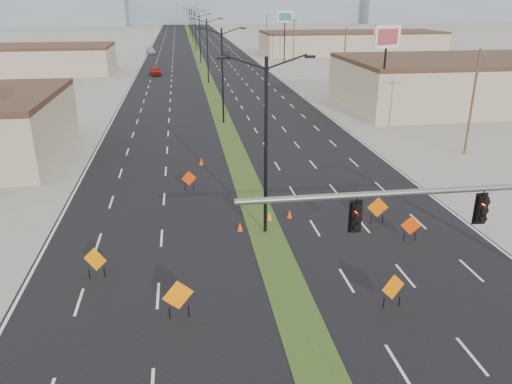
{
  "coord_description": "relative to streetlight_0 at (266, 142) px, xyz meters",
  "views": [
    {
      "loc": [
        -4.43,
        -14.1,
        12.73
      ],
      "look_at": [
        -0.8,
        10.29,
        3.2
      ],
      "focal_mm": 35.0,
      "sensor_mm": 36.0,
      "label": 1
    }
  ],
  "objects": [
    {
      "name": "ground",
      "position": [
        0.0,
        -12.0,
        -5.42
      ],
      "size": [
        600.0,
        600.0,
        0.0
      ],
      "primitive_type": "plane",
      "color": "gray",
      "rests_on": "ground"
    },
    {
      "name": "road_surface",
      "position": [
        0.0,
        88.0,
        -5.42
      ],
      "size": [
        25.0,
        400.0,
        0.02
      ],
      "primitive_type": "cube",
      "color": "black",
      "rests_on": "ground"
    },
    {
      "name": "median_strip",
      "position": [
        0.0,
        88.0,
        -5.42
      ],
      "size": [
        2.0,
        400.0,
        0.04
      ],
      "primitive_type": "cube",
      "color": "#294117",
      "rests_on": "ground"
    },
    {
      "name": "building_sw_far",
      "position": [
        -32.0,
        73.0,
        -3.17
      ],
      "size": [
        30.0,
        14.0,
        4.5
      ],
      "primitive_type": "cube",
      "color": "tan",
      "rests_on": "ground"
    },
    {
      "name": "building_se_near",
      "position": [
        34.0,
        33.0,
        -2.67
      ],
      "size": [
        36.0,
        18.0,
        5.5
      ],
      "primitive_type": "cube",
      "color": "tan",
      "rests_on": "ground"
    },
    {
      "name": "building_se_far",
      "position": [
        38.0,
        98.0,
        -2.92
      ],
      "size": [
        44.0,
        16.0,
        5.0
      ],
      "primitive_type": "cube",
      "color": "tan",
      "rests_on": "ground"
    },
    {
      "name": "mesa_east",
      "position": [
        180.0,
        278.0,
        3.58
      ],
      "size": [
        160.0,
        50.0,
        18.0
      ],
      "primitive_type": "cube",
      "color": "gray",
      "rests_on": "ground"
    },
    {
      "name": "streetlight_0",
      "position": [
        0.0,
        0.0,
        0.0
      ],
      "size": [
        5.15,
        0.24,
        10.02
      ],
      "color": "black",
      "rests_on": "ground"
    },
    {
      "name": "streetlight_1",
      "position": [
        0.0,
        28.0,
        0.0
      ],
      "size": [
        5.15,
        0.24,
        10.02
      ],
      "color": "black",
      "rests_on": "ground"
    },
    {
      "name": "streetlight_2",
      "position": [
        0.0,
        56.0,
        0.0
      ],
      "size": [
        5.15,
        0.24,
        10.02
      ],
      "color": "black",
      "rests_on": "ground"
    },
    {
      "name": "streetlight_3",
      "position": [
        0.0,
        84.0,
        0.0
      ],
      "size": [
        5.15,
        0.24,
        10.02
      ],
      "color": "black",
      "rests_on": "ground"
    },
    {
      "name": "streetlight_4",
      "position": [
        0.0,
        112.0,
        0.0
      ],
      "size": [
        5.15,
        0.24,
        10.02
      ],
      "color": "black",
      "rests_on": "ground"
    },
    {
      "name": "streetlight_5",
      "position": [
        0.0,
        140.0,
        0.0
      ],
      "size": [
        5.15,
        0.24,
        10.02
      ],
      "color": "black",
      "rests_on": "ground"
    },
    {
      "name": "streetlight_6",
      "position": [
        0.0,
        168.0,
        0.0
      ],
      "size": [
        5.15,
        0.24,
        10.02
      ],
      "color": "black",
      "rests_on": "ground"
    },
    {
      "name": "utility_pole_0",
      "position": [
        20.0,
        13.0,
        -0.74
      ],
      "size": [
        1.6,
        0.2,
        9.0
      ],
      "color": "#4C3823",
      "rests_on": "ground"
    },
    {
      "name": "utility_pole_1",
      "position": [
        20.0,
        48.0,
        -0.74
      ],
      "size": [
        1.6,
        0.2,
        9.0
      ],
      "color": "#4C3823",
      "rests_on": "ground"
    },
    {
      "name": "utility_pole_2",
      "position": [
        20.0,
        83.0,
        -0.74
      ],
      "size": [
        1.6,
        0.2,
        9.0
      ],
      "color": "#4C3823",
      "rests_on": "ground"
    },
    {
      "name": "utility_pole_3",
      "position": [
        20.0,
        118.0,
        -0.74
      ],
      "size": [
        1.6,
        0.2,
        9.0
      ],
      "color": "#4C3823",
      "rests_on": "ground"
    },
    {
      "name": "car_left",
      "position": [
        -8.89,
        67.03,
        -4.66
      ],
      "size": [
        2.33,
        4.65,
        1.52
      ],
      "primitive_type": "imported",
      "rotation": [
        0.0,
        0.0,
        0.12
      ],
      "color": "maroon",
      "rests_on": "ground"
    },
    {
      "name": "car_mid",
      "position": [
        6.19,
        93.58,
        -4.62
      ],
      "size": [
        1.77,
        4.87,
        1.6
      ],
      "primitive_type": "imported",
      "rotation": [
        0.0,
        0.0,
        0.02
      ],
      "color": "black",
      "rests_on": "ground"
    },
    {
      "name": "car_far",
      "position": [
        -11.5,
        105.3,
        -4.68
      ],
      "size": [
        2.69,
        5.29,
        1.47
      ],
      "primitive_type": "imported",
      "rotation": [
        0.0,
        0.0,
        0.13
      ],
      "color": "#9FA5A9",
      "rests_on": "ground"
    },
    {
      "name": "construction_sign_0",
      "position": [
        -8.99,
        -3.93,
        -4.45
      ],
      "size": [
        1.15,
        0.53,
        1.65
      ],
      "rotation": [
        0.0,
        0.0,
        -0.41
      ],
      "color": "orange",
      "rests_on": "ground"
    },
    {
      "name": "construction_sign_1",
      "position": [
        -5.03,
        -7.86,
        -4.33
      ],
      "size": [
        1.32,
        0.47,
        1.83
      ],
      "rotation": [
        0.0,
        0.0,
        0.32
      ],
      "color": "orange",
      "rests_on": "ground"
    },
    {
      "name": "construction_sign_2",
      "position": [
        -4.23,
        7.57,
        -4.59
      ],
      "size": [
        1.05,
        0.26,
        1.42
      ],
      "rotation": [
        0.0,
        0.0,
        0.21
      ],
      "color": "red",
      "rests_on": "ground"
    },
    {
      "name": "construction_sign_3",
      "position": [
        6.9,
        0.17,
        -4.42
      ],
      "size": [
        1.27,
        0.2,
        1.69
      ],
      "rotation": [
        0.0,
        0.0,
        -0.12
      ],
      "color": "#E65A04",
      "rests_on": "ground"
    },
    {
      "name": "construction_sign_4",
      "position": [
        4.25,
        -8.43,
        -4.45
      ],
      "size": [
        1.19,
        0.44,
        1.65
      ],
      "rotation": [
        0.0,
        0.0,
        0.33
      ],
      "color": "orange",
      "rests_on": "ground"
    },
    {
      "name": "construction_sign_5",
      "position": [
        7.87,
        -2.34,
        -4.53
      ],
      "size": [
        1.13,
        0.23,
        1.51
      ],
      "rotation": [
        0.0,
        0.0,
        -0.17
      ],
      "color": "#EE3A05",
      "rests_on": "ground"
    },
    {
      "name": "cone_0",
      "position": [
        0.52,
        1.53,
        -5.12
      ],
      "size": [
        0.39,
        0.39,
        0.6
      ],
      "primitive_type": "cone",
      "rotation": [
        0.0,
        0.0,
        0.09
      ],
      "color": "orange",
      "rests_on": "ground"
    },
    {
      "name": "cone_1",
      "position": [
        -1.45,
        0.32,
        -5.15
      ],
      "size": [
        0.36,
        0.36,
        0.54
      ],
      "primitive_type": "cone",
      "rotation": [
        0.0,
        0.0,
        0.14
      ],
      "color": "#EC4E04",
      "rests_on": "ground"
    },
    {
      "name": "cone_2",
      "position": [
        1.83,
        1.75,
        -5.15
      ],
      "size": [
        0.43,
        0.43,
        0.54
      ],
      "primitive_type": "cone",
      "rotation": [
        0.0,
        0.0,
        0.43
      ],
      "color": "#FF3405",
      "rests_on": "ground"
    },
    {
      "name": "cone_3",
      "position": [
        -3.12,
        13.28,
        -5.1
      ],
      "size": [
        0.43,
        0.43,
        0.63
      ],
      "primitive_type": "cone",
      "rotation": [
        0.0,
        0.0,
        -0.15
      ],
      "color": "#FF3805",
      "rests_on": "ground"
    },
    {
      "name": "pole_sign_east_near",
      "position": [
        16.58,
        24.34,
        3.06
      ],
      "size": [
        3.26,
        1.56,
        10.33
      ],
      "rotation": [
        0.0,
        0.0,
        0.37
      ],
      "color": "black",
      "rests_on": "ground"
    },
    {
      "name": "pole_sign_east_far",
      "position": [
        18.16,
        83.77,
        3.21
      ],
      "size": [
        3.43,
        0.48,
        10.49
      ],
      "rotation": [
        0.0,
        0.0,
        0.03
      ],
      "color": "black",
      "rests_on": "ground"
    }
  ]
}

